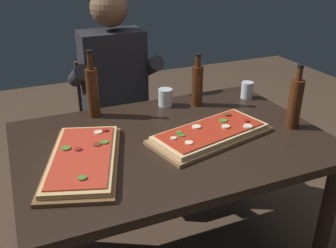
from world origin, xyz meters
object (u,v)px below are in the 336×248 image
dining_table (172,156)px  vinegar_bottle_green (295,103)px  wine_bottle_dark (93,91)px  tumbler_near_camera (165,98)px  tumbler_far_side (247,91)px  pizza_rectangular_front (211,133)px  diner_chair (113,119)px  pizza_rectangular_left (83,159)px  seated_diner (116,89)px  oil_bottle_amber (197,84)px

dining_table → vinegar_bottle_green: vinegar_bottle_green is taller
wine_bottle_dark → tumbler_near_camera: size_ratio=3.63×
tumbler_far_side → vinegar_bottle_green: bearing=-92.8°
dining_table → tumbler_near_camera: 0.42m
wine_bottle_dark → tumbler_far_side: bearing=-6.1°
dining_table → tumbler_near_camera: bearing=71.8°
pizza_rectangular_front → diner_chair: bearing=103.5°
pizza_rectangular_left → seated_diner: seated_diner is taller
pizza_rectangular_front → wine_bottle_dark: size_ratio=1.78×
wine_bottle_dark → diner_chair: wine_bottle_dark is taller
tumbler_far_side → wine_bottle_dark: bearing=173.9°
tumbler_near_camera → tumbler_far_side: same height
oil_bottle_amber → vinegar_bottle_green: 0.53m
diner_chair → tumbler_near_camera: bearing=-69.7°
dining_table → tumbler_far_side: 0.69m
pizza_rectangular_left → diner_chair: (0.37, 0.92, -0.27)m
tumbler_far_side → tumbler_near_camera: bearing=170.9°
vinegar_bottle_green → tumbler_far_side: (0.02, 0.42, -0.09)m
wine_bottle_dark → seated_diner: size_ratio=0.26×
vinegar_bottle_green → tumbler_near_camera: vinegar_bottle_green is taller
diner_chair → tumbler_far_side: bearing=-40.3°
vinegar_bottle_green → tumbler_near_camera: size_ratio=3.28×
seated_diner → dining_table: bearing=-85.7°
oil_bottle_amber → tumbler_far_side: (0.32, -0.02, -0.08)m
pizza_rectangular_front → vinegar_bottle_green: bearing=-8.1°
seated_diner → vinegar_bottle_green: bearing=-53.4°
dining_table → pizza_rectangular_left: 0.44m
diner_chair → pizza_rectangular_left: bearing=-111.8°
oil_bottle_amber → diner_chair: 0.74m
diner_chair → pizza_rectangular_front: bearing=-76.5°
pizza_rectangular_left → oil_bottle_amber: size_ratio=2.19×
vinegar_bottle_green → tumbler_near_camera: 0.68m
pizza_rectangular_front → diner_chair: size_ratio=0.71×
pizza_rectangular_left → tumbler_near_camera: tumbler_near_camera is taller
oil_bottle_amber → diner_chair: size_ratio=0.33×
wine_bottle_dark → vinegar_bottle_green: (0.85, -0.51, -0.01)m
dining_table → tumbler_near_camera: (0.12, 0.37, 0.14)m
vinegar_bottle_green → seated_diner: (-0.64, 0.86, -0.13)m
pizza_rectangular_left → diner_chair: bearing=68.2°
wine_bottle_dark → oil_bottle_amber: size_ratio=1.20×
dining_table → vinegar_bottle_green: (0.58, -0.12, 0.22)m
diner_chair → vinegar_bottle_green: bearing=-56.9°
pizza_rectangular_front → seated_diner: bearing=105.5°
tumbler_far_side → seated_diner: (-0.66, 0.44, -0.04)m
dining_table → oil_bottle_amber: size_ratio=4.85×
tumbler_far_side → seated_diner: size_ratio=0.07×
vinegar_bottle_green → tumbler_near_camera: bearing=132.8°
tumbler_near_camera → vinegar_bottle_green: bearing=-47.2°
tumbler_near_camera → diner_chair: 0.59m
dining_table → seated_diner: 0.74m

